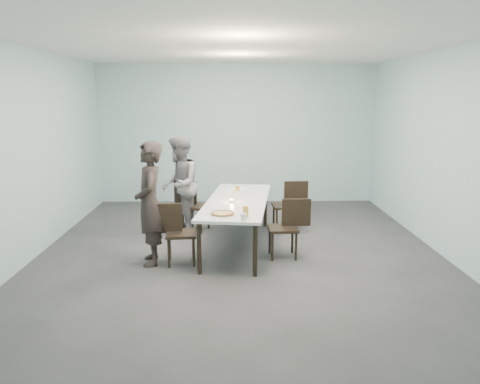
{
  "coord_description": "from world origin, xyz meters",
  "views": [
    {
      "loc": [
        -0.12,
        -6.75,
        2.32
      ],
      "look_at": [
        0.0,
        -0.33,
        1.0
      ],
      "focal_mm": 35.0,
      "sensor_mm": 36.0,
      "label": 1
    }
  ],
  "objects_px": {
    "chair_near_right": "(288,224)",
    "table": "(237,203)",
    "pizza": "(223,214)",
    "diner_far": "(180,184)",
    "beer_glass": "(246,212)",
    "tealight": "(232,201)",
    "chair_near_left": "(175,229)",
    "chair_far_right": "(290,202)",
    "chair_far_left": "(191,202)",
    "amber_tumbler": "(237,189)",
    "diner_near": "(150,204)",
    "side_plate": "(242,206)",
    "water_tumbler": "(244,217)"
  },
  "relations": [
    {
      "from": "chair_near_right",
      "to": "table",
      "type": "bearing_deg",
      "value": -35.82
    },
    {
      "from": "chair_near_right",
      "to": "pizza",
      "type": "distance_m",
      "value": 1.08
    },
    {
      "from": "diner_far",
      "to": "beer_glass",
      "type": "height_order",
      "value": "diner_far"
    },
    {
      "from": "chair_near_right",
      "to": "tealight",
      "type": "height_order",
      "value": "chair_near_right"
    },
    {
      "from": "chair_near_left",
      "to": "tealight",
      "type": "distance_m",
      "value": 1.01
    },
    {
      "from": "table",
      "to": "chair_far_right",
      "type": "bearing_deg",
      "value": 44.71
    },
    {
      "from": "chair_far_left",
      "to": "chair_near_right",
      "type": "relative_size",
      "value": 1.0
    },
    {
      "from": "chair_far_left",
      "to": "tealight",
      "type": "distance_m",
      "value": 1.35
    },
    {
      "from": "chair_near_right",
      "to": "beer_glass",
      "type": "relative_size",
      "value": 5.8
    },
    {
      "from": "diner_far",
      "to": "amber_tumbler",
      "type": "distance_m",
      "value": 1.0
    },
    {
      "from": "beer_glass",
      "to": "table",
      "type": "bearing_deg",
      "value": 95.04
    },
    {
      "from": "chair_near_left",
      "to": "chair_near_right",
      "type": "xyz_separation_m",
      "value": [
        1.62,
        0.25,
        0.0
      ]
    },
    {
      "from": "tealight",
      "to": "chair_near_left",
      "type": "bearing_deg",
      "value": -144.22
    },
    {
      "from": "pizza",
      "to": "beer_glass",
      "type": "distance_m",
      "value": 0.33
    },
    {
      "from": "chair_far_left",
      "to": "amber_tumbler",
      "type": "xyz_separation_m",
      "value": [
        0.8,
        -0.26,
        0.29
      ]
    },
    {
      "from": "pizza",
      "to": "tealight",
      "type": "relative_size",
      "value": 6.07
    },
    {
      "from": "table",
      "to": "diner_far",
      "type": "distance_m",
      "value": 1.29
    },
    {
      "from": "table",
      "to": "diner_far",
      "type": "relative_size",
      "value": 1.61
    },
    {
      "from": "chair_far_left",
      "to": "diner_near",
      "type": "xyz_separation_m",
      "value": [
        -0.43,
        -1.67,
        0.36
      ]
    },
    {
      "from": "chair_near_left",
      "to": "diner_far",
      "type": "bearing_deg",
      "value": 88.03
    },
    {
      "from": "tealight",
      "to": "chair_far_right",
      "type": "bearing_deg",
      "value": 47.27
    },
    {
      "from": "amber_tumbler",
      "to": "tealight",
      "type": "bearing_deg",
      "value": -96.48
    },
    {
      "from": "table",
      "to": "beer_glass",
      "type": "distance_m",
      "value": 1.08
    },
    {
      "from": "beer_glass",
      "to": "chair_far_right",
      "type": "bearing_deg",
      "value": 67.24
    },
    {
      "from": "pizza",
      "to": "side_plate",
      "type": "xyz_separation_m",
      "value": [
        0.27,
        0.5,
        -0.01
      ]
    },
    {
      "from": "diner_near",
      "to": "amber_tumbler",
      "type": "relative_size",
      "value": 21.58
    },
    {
      "from": "beer_glass",
      "to": "tealight",
      "type": "distance_m",
      "value": 0.9
    },
    {
      "from": "chair_far_left",
      "to": "side_plate",
      "type": "distance_m",
      "value": 1.65
    },
    {
      "from": "table",
      "to": "amber_tumbler",
      "type": "xyz_separation_m",
      "value": [
        0.01,
        0.68,
        0.1
      ]
    },
    {
      "from": "water_tumbler",
      "to": "amber_tumbler",
      "type": "relative_size",
      "value": 1.12
    },
    {
      "from": "chair_far_right",
      "to": "diner_near",
      "type": "bearing_deg",
      "value": 33.74
    },
    {
      "from": "side_plate",
      "to": "tealight",
      "type": "xyz_separation_m",
      "value": [
        -0.15,
        0.26,
        0.02
      ]
    },
    {
      "from": "chair_far_left",
      "to": "beer_glass",
      "type": "xyz_separation_m",
      "value": [
        0.89,
        -2.01,
        0.32
      ]
    },
    {
      "from": "chair_near_right",
      "to": "tealight",
      "type": "bearing_deg",
      "value": -22.64
    },
    {
      "from": "table",
      "to": "tealight",
      "type": "xyz_separation_m",
      "value": [
        -0.09,
        -0.18,
        0.08
      ]
    },
    {
      "from": "chair_near_right",
      "to": "water_tumbler",
      "type": "relative_size",
      "value": 9.67
    },
    {
      "from": "water_tumbler",
      "to": "amber_tumbler",
      "type": "height_order",
      "value": "water_tumbler"
    },
    {
      "from": "chair_far_left",
      "to": "side_plate",
      "type": "height_order",
      "value": "chair_far_left"
    },
    {
      "from": "side_plate",
      "to": "water_tumbler",
      "type": "height_order",
      "value": "water_tumbler"
    },
    {
      "from": "table",
      "to": "chair_near_left",
      "type": "relative_size",
      "value": 3.09
    },
    {
      "from": "diner_far",
      "to": "chair_far_left",
      "type": "bearing_deg",
      "value": 118.48
    },
    {
      "from": "chair_near_left",
      "to": "chair_near_right",
      "type": "bearing_deg",
      "value": 3.38
    },
    {
      "from": "diner_near",
      "to": "table",
      "type": "bearing_deg",
      "value": 109.63
    },
    {
      "from": "chair_near_right",
      "to": "beer_glass",
      "type": "xyz_separation_m",
      "value": [
        -0.64,
        -0.57,
        0.32
      ]
    },
    {
      "from": "beer_glass",
      "to": "side_plate",
      "type": "bearing_deg",
      "value": 93.08
    },
    {
      "from": "diner_far",
      "to": "beer_glass",
      "type": "distance_m",
      "value": 2.18
    },
    {
      "from": "pizza",
      "to": "side_plate",
      "type": "relative_size",
      "value": 1.89
    },
    {
      "from": "diner_near",
      "to": "water_tumbler",
      "type": "xyz_separation_m",
      "value": [
        1.28,
        -0.49,
        -0.07
      ]
    },
    {
      "from": "table",
      "to": "diner_far",
      "type": "height_order",
      "value": "diner_far"
    },
    {
      "from": "table",
      "to": "chair_near_right",
      "type": "bearing_deg",
      "value": -34.15
    }
  ]
}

